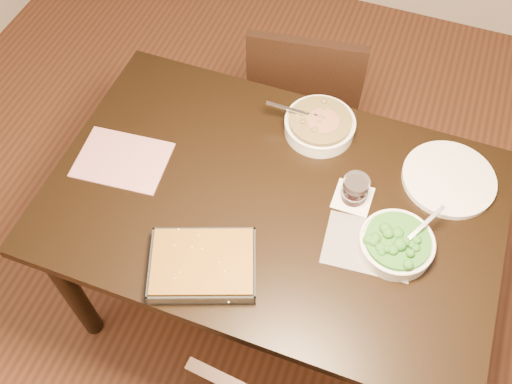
{
  "coord_description": "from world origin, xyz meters",
  "views": [
    {
      "loc": [
        0.28,
        -0.92,
        2.24
      ],
      "look_at": [
        -0.05,
        -0.02,
        0.8
      ],
      "focal_mm": 40.0,
      "sensor_mm": 36.0,
      "label": 1
    }
  ],
  "objects_px": {
    "broccoli_bowl": "(396,244)",
    "chair_far": "(305,99)",
    "stew_bowl": "(320,125)",
    "wine_tumbler": "(355,189)",
    "table": "(272,215)",
    "dinner_plate": "(449,179)",
    "baking_dish": "(203,265)"
  },
  "relations": [
    {
      "from": "baking_dish",
      "to": "wine_tumbler",
      "type": "distance_m",
      "value": 0.51
    },
    {
      "from": "baking_dish",
      "to": "stew_bowl",
      "type": "bearing_deg",
      "value": 54.4
    },
    {
      "from": "broccoli_bowl",
      "to": "chair_far",
      "type": "distance_m",
      "value": 0.89
    },
    {
      "from": "stew_bowl",
      "to": "dinner_plate",
      "type": "height_order",
      "value": "stew_bowl"
    },
    {
      "from": "dinner_plate",
      "to": "chair_far",
      "type": "relative_size",
      "value": 0.32
    },
    {
      "from": "broccoli_bowl",
      "to": "baking_dish",
      "type": "xyz_separation_m",
      "value": [
        -0.5,
        -0.26,
        -0.0
      ]
    },
    {
      "from": "dinner_plate",
      "to": "chair_far",
      "type": "distance_m",
      "value": 0.75
    },
    {
      "from": "stew_bowl",
      "to": "wine_tumbler",
      "type": "height_order",
      "value": "wine_tumbler"
    },
    {
      "from": "baking_dish",
      "to": "dinner_plate",
      "type": "height_order",
      "value": "baking_dish"
    },
    {
      "from": "wine_tumbler",
      "to": "chair_far",
      "type": "distance_m",
      "value": 0.71
    },
    {
      "from": "wine_tumbler",
      "to": "chair_far",
      "type": "height_order",
      "value": "chair_far"
    },
    {
      "from": "broccoli_bowl",
      "to": "wine_tumbler",
      "type": "distance_m",
      "value": 0.21
    },
    {
      "from": "dinner_plate",
      "to": "chair_far",
      "type": "bearing_deg",
      "value": 145.71
    },
    {
      "from": "stew_bowl",
      "to": "dinner_plate",
      "type": "distance_m",
      "value": 0.45
    },
    {
      "from": "dinner_plate",
      "to": "baking_dish",
      "type": "bearing_deg",
      "value": -137.6
    },
    {
      "from": "baking_dish",
      "to": "table",
      "type": "bearing_deg",
      "value": 49.37
    },
    {
      "from": "broccoli_bowl",
      "to": "chair_far",
      "type": "xyz_separation_m",
      "value": [
        -0.48,
        0.7,
        -0.27
      ]
    },
    {
      "from": "table",
      "to": "stew_bowl",
      "type": "relative_size",
      "value": 5.35
    },
    {
      "from": "broccoli_bowl",
      "to": "wine_tumbler",
      "type": "relative_size",
      "value": 2.58
    },
    {
      "from": "dinner_plate",
      "to": "table",
      "type": "bearing_deg",
      "value": -152.58
    },
    {
      "from": "chair_far",
      "to": "broccoli_bowl",
      "type": "bearing_deg",
      "value": 115.92
    },
    {
      "from": "dinner_plate",
      "to": "broccoli_bowl",
      "type": "bearing_deg",
      "value": -109.58
    },
    {
      "from": "baking_dish",
      "to": "wine_tumbler",
      "type": "bearing_deg",
      "value": 28.0
    },
    {
      "from": "stew_bowl",
      "to": "baking_dish",
      "type": "distance_m",
      "value": 0.63
    },
    {
      "from": "table",
      "to": "chair_far",
      "type": "xyz_separation_m",
      "value": [
        -0.09,
        0.66,
        -0.15
      ]
    },
    {
      "from": "baking_dish",
      "to": "chair_far",
      "type": "bearing_deg",
      "value": 68.1
    },
    {
      "from": "stew_bowl",
      "to": "chair_far",
      "type": "height_order",
      "value": "chair_far"
    },
    {
      "from": "stew_bowl",
      "to": "wine_tumbler",
      "type": "bearing_deg",
      "value": -51.43
    },
    {
      "from": "baking_dish",
      "to": "chair_far",
      "type": "relative_size",
      "value": 0.39
    },
    {
      "from": "stew_bowl",
      "to": "wine_tumbler",
      "type": "distance_m",
      "value": 0.28
    },
    {
      "from": "broccoli_bowl",
      "to": "baking_dish",
      "type": "relative_size",
      "value": 0.65
    },
    {
      "from": "table",
      "to": "baking_dish",
      "type": "xyz_separation_m",
      "value": [
        -0.11,
        -0.29,
        0.12
      ]
    }
  ]
}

